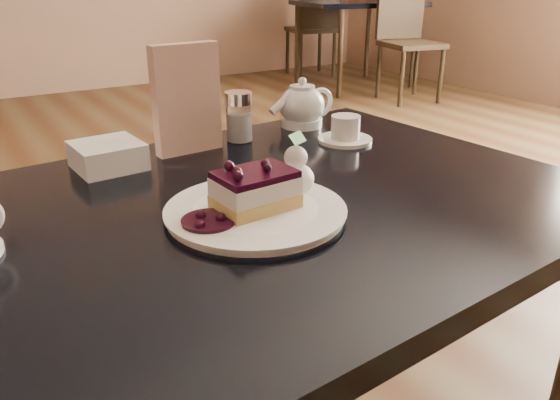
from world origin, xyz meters
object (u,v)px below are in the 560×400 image
tea_set (310,111)px  bg_table_far_right (353,79)px  dessert_plate (256,211)px  main_table (240,248)px  cheesecake_slice (255,190)px

tea_set → bg_table_far_right: tea_set is taller
dessert_plate → tea_set: bearing=45.4°
main_table → bg_table_far_right: (3.22, 3.59, -0.59)m
main_table → tea_set: tea_set is taller
dessert_plate → tea_set: 0.50m
main_table → cheesecake_slice: size_ratio=9.97×
main_table → dessert_plate: (0.00, -0.05, 0.08)m
main_table → cheesecake_slice: 0.13m
cheesecake_slice → main_table: bearing=90.0°
main_table → bg_table_far_right: 4.85m
tea_set → main_table: bearing=-139.1°
cheesecake_slice → bg_table_far_right: 4.90m
main_table → dessert_plate: dessert_plate is taller
dessert_plate → cheesecake_slice: size_ratio=2.19×
bg_table_far_right → main_table: bearing=-119.5°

